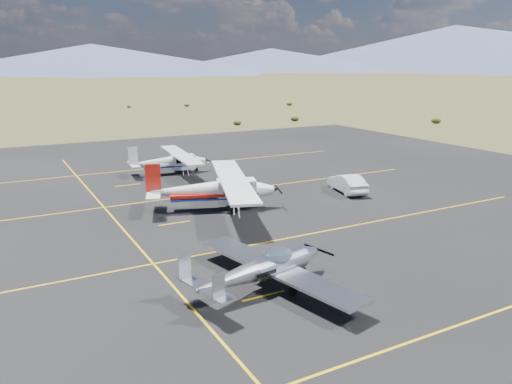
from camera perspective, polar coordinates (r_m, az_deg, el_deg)
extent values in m
plane|color=#383D1C|center=(25.27, 2.95, -7.26)|extent=(1600.00, 1600.00, 0.00)
cube|color=black|center=(31.10, -3.77, -3.03)|extent=(72.00, 72.00, 0.02)
cube|color=silver|center=(21.82, 2.38, -8.71)|extent=(3.40, 9.31, 0.12)
ellipsoid|color=#99BFD8|center=(21.63, 2.40, -7.52)|extent=(1.84, 1.30, 0.84)
cube|color=silver|center=(19.54, -5.90, -10.76)|extent=(1.35, 3.15, 0.06)
cube|color=silver|center=(18.43, -4.29, -10.76)|extent=(0.56, 0.18, 1.02)
cube|color=silver|center=(20.13, -8.15, -8.60)|extent=(0.56, 0.18, 1.02)
cylinder|color=black|center=(23.11, 5.37, -8.96)|extent=(0.36, 0.16, 0.35)
cylinder|color=black|center=(21.12, 4.27, -11.21)|extent=(0.42, 0.20, 0.41)
cylinder|color=black|center=(22.75, -0.15, -9.20)|extent=(0.42, 0.20, 0.41)
cube|color=white|center=(32.83, -2.26, 0.11)|extent=(2.79, 2.04, 1.53)
cube|color=white|center=(32.61, -2.67, 1.45)|extent=(5.71, 12.38, 0.16)
cube|color=black|center=(32.75, -2.26, 0.65)|extent=(2.16, 1.87, 0.62)
cube|color=red|center=(32.71, -4.82, -0.19)|extent=(5.80, 3.09, 0.20)
cube|color=red|center=(32.36, -11.69, 1.57)|extent=(0.94, 0.39, 1.82)
cube|color=white|center=(32.57, -11.61, 0.01)|extent=(1.98, 3.71, 0.07)
cylinder|color=black|center=(33.30, 0.28, -1.43)|extent=(0.42, 0.24, 0.41)
cylinder|color=black|center=(31.90, -2.57, -2.08)|extent=(0.52, 0.30, 0.50)
cylinder|color=black|center=(34.18, -3.06, -0.95)|extent=(0.52, 0.30, 0.50)
cube|color=silver|center=(44.21, -8.34, 3.42)|extent=(2.10, 1.24, 1.23)
cube|color=silver|center=(44.05, -8.60, 4.22)|extent=(2.42, 10.10, 0.13)
cube|color=black|center=(44.16, -8.35, 3.75)|extent=(1.56, 1.23, 0.50)
cube|color=silver|center=(43.96, -9.83, 3.18)|extent=(4.64, 1.52, 0.16)
cube|color=silver|center=(43.22, -13.89, 4.06)|extent=(0.78, 0.14, 1.46)
cube|color=silver|center=(43.36, -13.83, 3.12)|extent=(0.97, 2.97, 0.05)
cylinder|color=black|center=(44.66, -6.83, 2.55)|extent=(0.34, 0.12, 0.33)
cylinder|color=black|center=(43.39, -8.33, 2.19)|extent=(0.41, 0.16, 0.40)
cylinder|color=black|center=(45.20, -8.94, 2.67)|extent=(0.41, 0.16, 0.40)
imported|color=silver|center=(37.76, 10.40, 1.00)|extent=(2.32, 4.36, 1.36)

